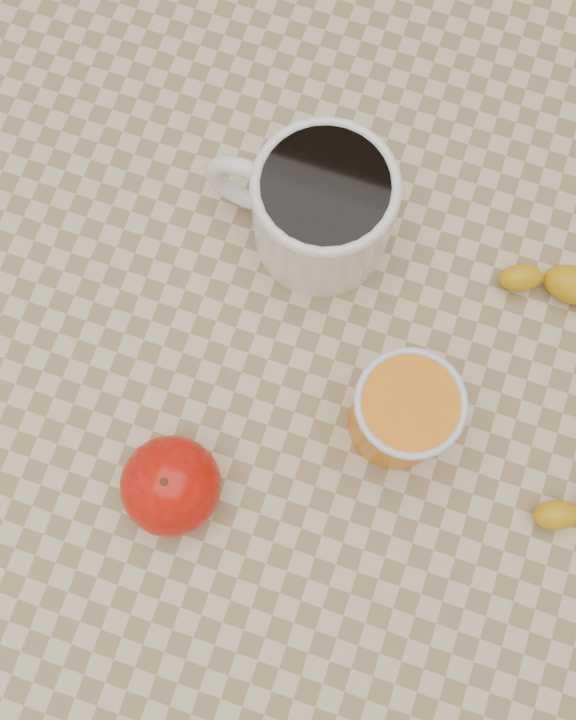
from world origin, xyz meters
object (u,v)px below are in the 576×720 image
(table, at_px, (288,388))
(apple, at_px, (171,486))
(coffee_mug, at_px, (319,207))
(orange_juice_glass, at_px, (403,413))

(table, xyz_separation_m, apple, (-0.05, -0.12, 0.12))
(coffee_mug, distance_m, orange_juice_glass, 0.17)
(table, relative_size, coffee_mug, 5.27)
(table, bearing_deg, orange_juice_glass, -10.27)
(orange_juice_glass, bearing_deg, coffee_mug, 128.99)
(coffee_mug, bearing_deg, apple, -98.63)
(coffee_mug, relative_size, orange_juice_glass, 1.71)
(table, relative_size, orange_juice_glass, 8.98)
(orange_juice_glass, relative_size, apple, 1.19)
(coffee_mug, bearing_deg, orange_juice_glass, -51.01)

